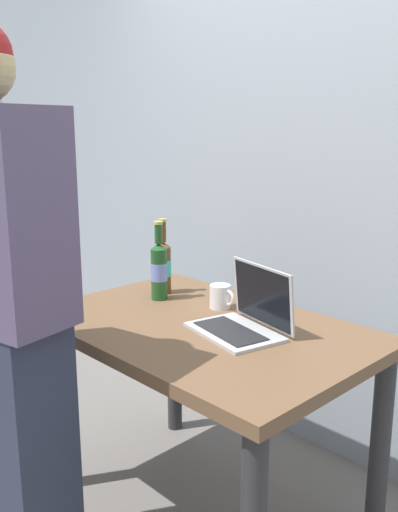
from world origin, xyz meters
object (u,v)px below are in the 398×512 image
Objects in this scene: laptop at (245,317)px; coffee_mug at (221,297)px; beer_bottle_brown at (159,269)px; beer_bottle_amber at (163,266)px; person_figure at (1,334)px.

laptop is 3.18× the size of coffee_mug.
coffee_mug is at bearing 20.37° from beer_bottle_brown.
laptop is 0.56m from beer_bottle_amber.
person_figure is (0.24, -0.83, -0.02)m from beer_bottle_amber.
coffee_mug is (0.08, 0.86, -0.05)m from person_figure.
beer_bottle_amber is at bearing 169.92° from laptop.
beer_bottle_brown is at bearing -159.63° from coffee_mug.
beer_bottle_amber reaches higher than coffee_mug.
person_figure is (-0.31, -0.74, 0.05)m from laptop.
person_figure is at bearing -95.05° from coffee_mug.
person_figure reaches higher than laptop.
beer_bottle_brown is 0.09m from beer_bottle_amber.
beer_bottle_amber is 0.32m from coffee_mug.
person_figure reaches higher than beer_bottle_brown.
beer_bottle_brown is 0.19× the size of person_figure.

